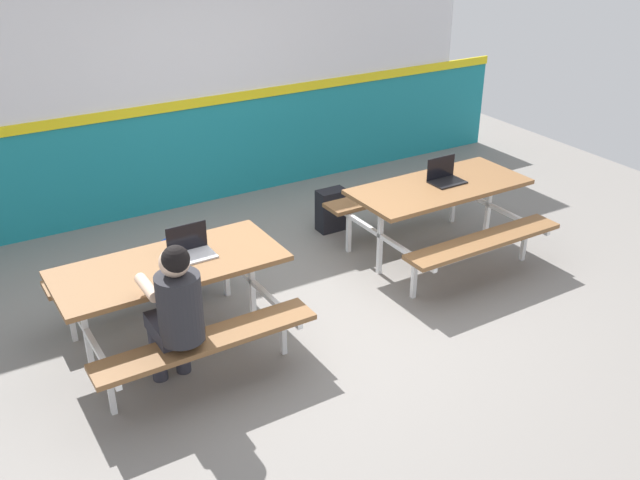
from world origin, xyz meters
The scene contains 9 objects.
ground_plane centered at (0.00, 0.00, -0.01)m, with size 10.00×10.00×0.02m, color gray.
accent_backdrop centered at (0.00, 2.59, 1.25)m, with size 8.00×0.14×2.60m.
picnic_table_left centered at (-1.34, 0.00, 0.57)m, with size 1.70×1.58×0.74m.
picnic_table_right centered at (1.34, 0.18, 0.57)m, with size 1.70×1.58×0.74m.
student_nearer centered at (-1.50, -0.56, 0.71)m, with size 0.37×0.53×1.21m.
laptop_silver centered at (-1.15, 0.04, 0.79)m, with size 0.32×0.23×0.22m.
laptop_dark centered at (1.43, 0.22, 0.79)m, with size 0.32×0.23×0.22m.
backpack_dark centered at (0.79, 1.20, 0.22)m, with size 0.30×0.22×0.44m.
tote_bag_bright centered at (-1.01, 0.93, 0.19)m, with size 0.34×0.21×0.43m.
Camera 1 is at (-2.73, -4.53, 3.24)m, focal length 40.09 mm.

